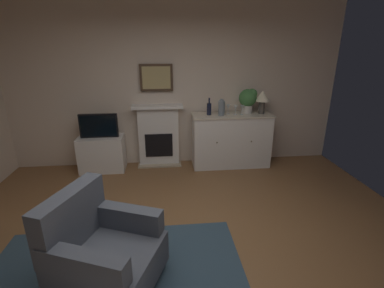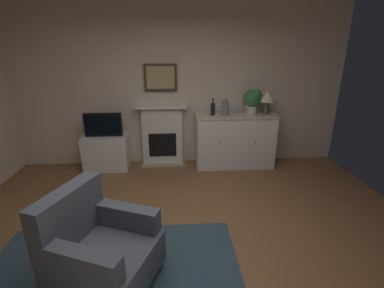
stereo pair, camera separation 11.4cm
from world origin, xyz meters
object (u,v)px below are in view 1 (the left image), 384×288
at_px(wine_glass_center, 236,108).
at_px(armchair, 102,251).
at_px(framed_picture, 156,78).
at_px(potted_plant_small, 248,99).
at_px(table_lamp, 263,98).
at_px(wine_glass_left, 228,107).
at_px(wine_glass_right, 242,108).
at_px(tv_set, 99,126).
at_px(sideboard_cabinet, 231,140).
at_px(vase_decorative, 222,107).
at_px(fireplace_unit, 159,135).
at_px(tv_cabinet, 102,154).
at_px(wine_bottle, 209,109).

relative_size(wine_glass_center, armchair, 0.16).
relative_size(framed_picture, wine_glass_center, 3.33).
xyz_separation_m(potted_plant_small, armchair, (-2.02, -2.62, -0.82)).
height_order(table_lamp, armchair, table_lamp).
relative_size(wine_glass_left, potted_plant_small, 0.38).
distance_m(wine_glass_right, tv_set, 2.42).
bearing_deg(table_lamp, sideboard_cabinet, -180.00).
bearing_deg(vase_decorative, potted_plant_small, 11.19).
height_order(fireplace_unit, table_lamp, table_lamp).
height_order(tv_set, potted_plant_small, potted_plant_small).
bearing_deg(potted_plant_small, wine_glass_center, -160.66).
bearing_deg(fireplace_unit, tv_cabinet, -170.55).
height_order(fireplace_unit, tv_cabinet, fireplace_unit).
bearing_deg(wine_glass_left, fireplace_unit, 173.18).
bearing_deg(potted_plant_small, armchair, -127.67).
relative_size(framed_picture, armchair, 0.53).
bearing_deg(vase_decorative, wine_glass_left, 31.53).
bearing_deg(armchair, framed_picture, 80.50).
distance_m(framed_picture, wine_glass_left, 1.32).
bearing_deg(wine_bottle, wine_glass_left, 5.16).
xyz_separation_m(wine_glass_center, armchair, (-1.79, -2.54, -0.68)).
height_order(sideboard_cabinet, wine_glass_left, wine_glass_left).
xyz_separation_m(sideboard_cabinet, wine_bottle, (-0.41, 0.00, 0.58)).
bearing_deg(sideboard_cabinet, wine_bottle, 179.67).
bearing_deg(wine_glass_left, wine_glass_right, -21.02).
bearing_deg(vase_decorative, table_lamp, 4.00).
bearing_deg(armchair, tv_set, 101.18).
bearing_deg(table_lamp, wine_glass_left, 176.76).
bearing_deg(sideboard_cabinet, tv_cabinet, 179.62).
bearing_deg(tv_set, fireplace_unit, 10.77).
xyz_separation_m(sideboard_cabinet, armchair, (-1.74, -2.57, -0.09)).
height_order(framed_picture, potted_plant_small, framed_picture).
xyz_separation_m(sideboard_cabinet, potted_plant_small, (0.28, 0.05, 0.73)).
bearing_deg(armchair, fireplace_unit, 80.35).
xyz_separation_m(wine_glass_left, vase_decorative, (-0.14, -0.08, 0.02)).
height_order(wine_glass_left, armchair, wine_glass_left).
xyz_separation_m(framed_picture, wine_glass_right, (1.43, -0.27, -0.49)).
height_order(wine_glass_center, potted_plant_small, potted_plant_small).
bearing_deg(wine_bottle, fireplace_unit, 168.64).
bearing_deg(potted_plant_small, table_lamp, -10.97).
distance_m(fireplace_unit, potted_plant_small, 1.69).
bearing_deg(wine_glass_right, potted_plant_small, 37.37).
height_order(wine_bottle, vase_decorative, wine_bottle).
xyz_separation_m(table_lamp, tv_cabinet, (-2.76, 0.01, -0.92)).
bearing_deg(vase_decorative, wine_glass_center, 2.84).
distance_m(wine_bottle, wine_glass_right, 0.56).
relative_size(sideboard_cabinet, tv_set, 2.23).
xyz_separation_m(wine_glass_center, tv_set, (-2.29, 0.03, -0.26)).
relative_size(wine_glass_left, wine_glass_right, 1.00).
xyz_separation_m(wine_glass_right, tv_cabinet, (-2.40, 0.07, -0.76)).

